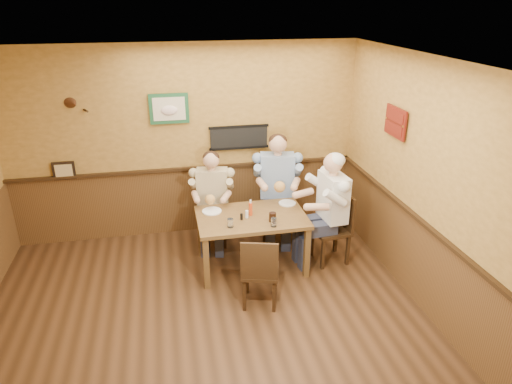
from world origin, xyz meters
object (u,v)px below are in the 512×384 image
cola_tumbler (273,217)px  chair_back_left (213,215)px  hot_sauce_bottle (251,208)px  pepper_shaker (242,217)px  water_glass_left (230,223)px  chair_back_right (277,205)px  salt_shaker (247,214)px  chair_near_side (260,269)px  dining_table (251,222)px  diner_white_elder (332,214)px  chair_right_end (331,228)px  water_glass_mid (274,222)px  diner_tan_shirt (213,203)px  diner_blue_polo (277,192)px

cola_tumbler → chair_back_left: bearing=124.3°
hot_sauce_bottle → pepper_shaker: 0.18m
water_glass_left → cola_tumbler: (0.54, 0.04, 0.00)m
chair_back_right → chair_back_left: bearing=-168.0°
water_glass_left → salt_shaker: 0.32m
chair_near_side → pepper_shaker: bearing=-67.1°
dining_table → water_glass_left: size_ratio=12.68×
chair_back_left → diner_white_elder: diner_white_elder is taller
chair_back_left → chair_right_end: bearing=-17.7°
water_glass_mid → hot_sauce_bottle: hot_sauce_bottle is taller
chair_back_right → water_glass_mid: (-0.32, -1.10, 0.30)m
diner_tan_shirt → diner_blue_polo: 0.95m
water_glass_mid → chair_back_right: bearing=73.9°
dining_table → diner_white_elder: bearing=-3.7°
diner_tan_shirt → water_glass_left: bearing=-73.4°
diner_blue_polo → hot_sauce_bottle: bearing=-115.5°
diner_tan_shirt → hot_sauce_bottle: 0.85m
diner_blue_polo → salt_shaker: bearing=-116.2°
diner_blue_polo → salt_shaker: 1.01m
dining_table → chair_right_end: (1.07, -0.07, -0.17)m
dining_table → water_glass_left: water_glass_left is taller
water_glass_left → diner_white_elder: bearing=7.5°
dining_table → chair_back_right: bearing=55.1°
cola_tumbler → salt_shaker: (-0.30, 0.16, -0.01)m
diner_blue_polo → cola_tumbler: diner_blue_polo is taller
chair_back_left → hot_sauce_bottle: size_ratio=4.61×
chair_back_right → water_glass_mid: size_ratio=9.11×
chair_right_end → pepper_shaker: (-1.21, -0.02, 0.31)m
diner_white_elder → salt_shaker: 1.14m
chair_back_right → diner_white_elder: diner_white_elder is taller
chair_right_end → chair_back_right: bearing=-152.3°
pepper_shaker → chair_near_side: bearing=-82.8°
chair_right_end → pepper_shaker: 1.25m
chair_right_end → diner_white_elder: 0.21m
chair_back_right → diner_tan_shirt: 0.95m
chair_near_side → dining_table: bearing=-78.2°
salt_shaker → chair_back_right: bearing=53.4°
diner_white_elder → water_glass_left: (-1.38, -0.18, 0.11)m
diner_blue_polo → chair_back_left: bearing=-168.0°
cola_tumbler → pepper_shaker: 0.39m
dining_table → diner_tan_shirt: diner_tan_shirt is taller
diner_tan_shirt → water_glass_mid: diner_tan_shirt is taller
chair_right_end → salt_shaker: chair_right_end is taller
chair_near_side → hot_sauce_bottle: size_ratio=4.71×
diner_white_elder → chair_back_left: bearing=-123.9°
chair_back_right → chair_right_end: (0.54, -0.83, -0.01)m
dining_table → salt_shaker: bearing=-146.4°
chair_right_end → chair_near_side: bearing=-62.5°
chair_back_left → water_glass_mid: size_ratio=8.08×
diner_tan_shirt → water_glass_left: (0.10, -0.98, 0.17)m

